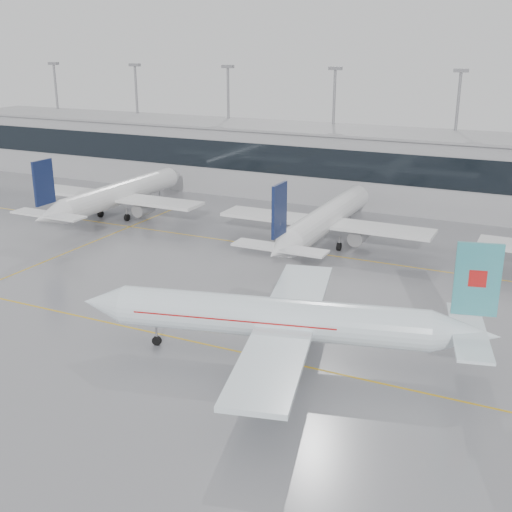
% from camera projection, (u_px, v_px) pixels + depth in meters
% --- Properties ---
extents(ground, '(320.00, 320.00, 0.00)m').
position_uv_depth(ground, '(201.00, 343.00, 59.94)').
color(ground, gray).
rests_on(ground, ground).
extents(taxi_line_main, '(120.00, 0.25, 0.01)m').
position_uv_depth(taxi_line_main, '(201.00, 343.00, 59.94)').
color(taxi_line_main, gold).
rests_on(taxi_line_main, ground).
extents(taxi_line_north, '(120.00, 0.25, 0.01)m').
position_uv_depth(taxi_line_north, '(314.00, 253.00, 85.60)').
color(taxi_line_north, gold).
rests_on(taxi_line_north, ground).
extents(taxi_line_cross, '(0.25, 60.00, 0.01)m').
position_uv_depth(taxi_line_cross, '(62.00, 254.00, 85.09)').
color(taxi_line_cross, gold).
rests_on(taxi_line_cross, ground).
extents(terminal, '(180.00, 15.00, 12.00)m').
position_uv_depth(terminal, '(381.00, 168.00, 111.07)').
color(terminal, '#969699').
rests_on(terminal, ground).
extents(terminal_glass, '(180.00, 0.20, 5.00)m').
position_uv_depth(terminal_glass, '(369.00, 167.00, 104.14)').
color(terminal_glass, black).
rests_on(terminal_glass, ground).
extents(terminal_roof, '(182.00, 16.00, 0.40)m').
position_uv_depth(terminal_roof, '(383.00, 132.00, 109.11)').
color(terminal_roof, gray).
rests_on(terminal_roof, ground).
extents(light_masts, '(156.40, 1.00, 22.60)m').
position_uv_depth(light_masts, '(392.00, 122.00, 113.87)').
color(light_masts, gray).
rests_on(light_masts, ground).
extents(air_canada_jet, '(36.77, 29.99, 11.72)m').
position_uv_depth(air_canada_jet, '(285.00, 319.00, 56.03)').
color(air_canada_jet, white).
rests_on(air_canada_jet, ground).
extents(parked_jet_b, '(29.64, 36.96, 11.72)m').
position_uv_depth(parked_jet_b, '(117.00, 195.00, 101.96)').
color(parked_jet_b, white).
rests_on(parked_jet_b, ground).
extents(parked_jet_c, '(29.64, 36.96, 11.72)m').
position_uv_depth(parked_jet_c, '(325.00, 220.00, 87.58)').
color(parked_jet_c, white).
rests_on(parked_jet_c, ground).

